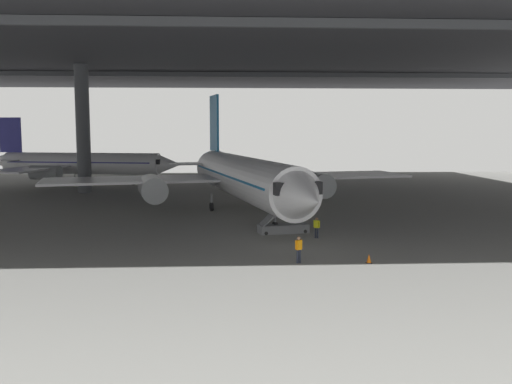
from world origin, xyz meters
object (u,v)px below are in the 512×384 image
at_px(traffic_cone_orange, 369,259).
at_px(baggage_tug, 286,199).
at_px(crew_worker_near_nose, 299,248).
at_px(crew_worker_by_stairs, 317,226).
at_px(boarding_stairs, 284,224).
at_px(airplane_distant, 78,164).
at_px(airplane_main, 242,177).

xyz_separation_m(traffic_cone_orange, baggage_tug, (-2.18, 28.83, 0.23)).
distance_m(crew_worker_near_nose, crew_worker_by_stairs, 8.46).
xyz_separation_m(boarding_stairs, crew_worker_near_nose, (-0.15, -10.59, 0.23)).
distance_m(crew_worker_by_stairs, airplane_distant, 53.64).
bearing_deg(baggage_tug, boarding_stairs, -96.68).
relative_size(boarding_stairs, baggage_tug, 1.96).
bearing_deg(crew_worker_near_nose, airplane_distant, 117.26).
relative_size(airplane_distant, traffic_cone_orange, 53.30).
relative_size(boarding_stairs, airplane_distant, 0.15).
xyz_separation_m(boarding_stairs, baggage_tug, (2.10, 17.95, -0.22)).
distance_m(airplane_main, crew_worker_near_nose, 21.79).
height_order(crew_worker_near_nose, airplane_distant, airplane_distant).
bearing_deg(crew_worker_near_nose, boarding_stairs, 89.20).
distance_m(airplane_main, traffic_cone_orange, 23.18).
bearing_deg(airplane_distant, crew_worker_by_stairs, -56.43).
xyz_separation_m(boarding_stairs, traffic_cone_orange, (4.28, -10.88, -0.46)).
bearing_deg(baggage_tug, airplane_distant, 140.56).
height_order(airplane_main, traffic_cone_orange, airplane_main).
relative_size(crew_worker_by_stairs, traffic_cone_orange, 2.71).
xyz_separation_m(boarding_stairs, crew_worker_by_stairs, (2.30, -2.49, 0.17)).
distance_m(crew_worker_near_nose, traffic_cone_orange, 4.49).
xyz_separation_m(crew_worker_by_stairs, baggage_tug, (-0.20, 20.44, -0.40)).
distance_m(boarding_stairs, crew_worker_near_nose, 10.59).
xyz_separation_m(airplane_distant, traffic_cone_orange, (31.62, -53.04, -2.93)).
distance_m(airplane_main, airplane_distant, 39.61).
bearing_deg(airplane_main, crew_worker_near_nose, -82.16).
bearing_deg(airplane_main, airplane_distant, 127.73).
height_order(boarding_stairs, crew_worker_by_stairs, boarding_stairs).
height_order(airplane_main, airplane_distant, airplane_main).
xyz_separation_m(airplane_main, baggage_tug, (5.20, 7.11, -3.13)).
height_order(airplane_main, baggage_tug, airplane_main).
xyz_separation_m(airplane_main, traffic_cone_orange, (7.38, -21.71, -3.37)).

